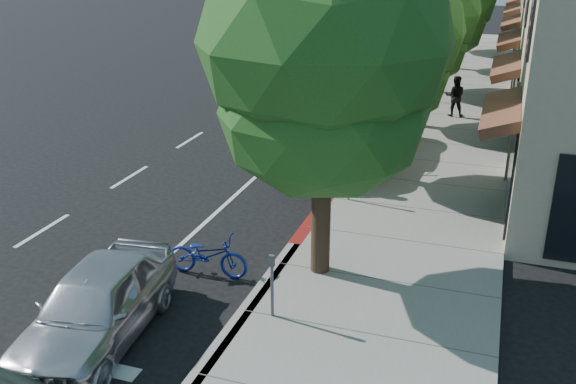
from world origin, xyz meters
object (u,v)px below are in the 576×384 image
at_px(bicycle, 208,255).
at_px(white_pickup, 414,58).
at_px(street_tree_0, 324,49).
at_px(dark_suv_far, 392,54).
at_px(dark_sedan, 350,102).
at_px(street_tree_2, 415,15).
at_px(near_car_a, 96,305).
at_px(street_tree_1, 383,35).
at_px(silver_suv, 343,134).
at_px(cyclist, 314,156).
at_px(pedestrian, 455,96).

bearing_deg(bicycle, white_pickup, -5.12).
relative_size(street_tree_0, white_pickup, 1.55).
bearing_deg(dark_suv_far, dark_sedan, -90.25).
distance_m(street_tree_0, white_pickup, 23.40).
distance_m(street_tree_2, bicycle, 13.43).
bearing_deg(near_car_a, street_tree_1, 65.85).
bearing_deg(silver_suv, dark_suv_far, 97.92).
height_order(cyclist, white_pickup, cyclist).
xyz_separation_m(white_pickup, dark_suv_far, (-1.23, 0.50, 0.05)).
bearing_deg(near_car_a, cyclist, 73.78).
relative_size(street_tree_2, pedestrian, 4.36).
height_order(street_tree_2, pedestrian, street_tree_2).
bearing_deg(white_pickup, dark_suv_far, 150.76).
height_order(bicycle, dark_suv_far, dark_suv_far).
bearing_deg(bicycle, cyclist, -9.88).
xyz_separation_m(street_tree_2, dark_sedan, (-2.31, 0.37, -3.45)).
xyz_separation_m(dark_sedan, pedestrian, (3.84, 1.46, 0.22)).
xyz_separation_m(dark_sedan, near_car_a, (-0.79, -15.87, -0.02)).
distance_m(street_tree_0, street_tree_1, 6.02).
xyz_separation_m(cyclist, dark_sedan, (-0.71, 7.48, -0.25)).
height_order(street_tree_1, near_car_a, street_tree_1).
distance_m(cyclist, dark_suv_far, 18.64).
relative_size(white_pickup, pedestrian, 3.17).
bearing_deg(silver_suv, street_tree_1, -43.45).
distance_m(street_tree_1, silver_suv, 3.92).
bearing_deg(street_tree_2, dark_suv_far, 102.88).
bearing_deg(near_car_a, pedestrian, 68.97).
bearing_deg(street_tree_2, street_tree_0, -90.00).
relative_size(silver_suv, pedestrian, 4.08).
height_order(silver_suv, white_pickup, silver_suv).
bearing_deg(street_tree_2, near_car_a, -101.31).
xyz_separation_m(street_tree_1, dark_sedan, (-2.31, 6.37, -3.52)).
bearing_deg(street_tree_1, silver_suv, 133.03).
xyz_separation_m(street_tree_2, white_pickup, (-1.40, 11.00, -3.44)).
relative_size(street_tree_1, dark_suv_far, 1.51).
xyz_separation_m(cyclist, near_car_a, (-1.50, -8.39, -0.27)).
height_order(bicycle, dark_sedan, dark_sedan).
distance_m(street_tree_0, dark_sedan, 13.23).
relative_size(bicycle, white_pickup, 0.35).
height_order(white_pickup, pedestrian, pedestrian).
height_order(white_pickup, near_car_a, white_pickup).
relative_size(white_pickup, dark_suv_far, 1.09).
height_order(silver_suv, dark_sedan, silver_suv).
bearing_deg(bicycle, dark_suv_far, -2.17).
relative_size(street_tree_1, cyclist, 3.55).
bearing_deg(street_tree_2, street_tree_1, -90.00).
bearing_deg(bicycle, street_tree_1, -21.74).
relative_size(street_tree_0, dark_suv_far, 1.69).
bearing_deg(street_tree_0, street_tree_2, 90.00).
bearing_deg(cyclist, pedestrian, -21.59).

